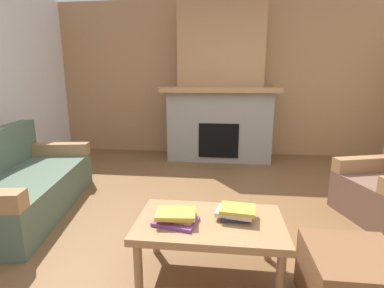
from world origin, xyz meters
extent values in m
plane|color=brown|center=(0.00, 0.00, 0.00)|extent=(9.00, 9.00, 0.00)
cube|color=#A87A4C|center=(0.00, 3.00, 1.35)|extent=(6.00, 0.12, 2.70)
cube|color=gray|center=(0.00, 2.59, 0.57)|extent=(1.70, 0.70, 1.15)
cube|color=black|center=(0.00, 2.26, 0.38)|extent=(0.64, 0.08, 0.56)
cube|color=#A87A4C|center=(0.00, 2.54, 1.19)|extent=(1.90, 0.82, 0.08)
cube|color=#A87A4C|center=(0.00, 2.69, 1.97)|extent=(1.40, 0.50, 1.47)
cube|color=#4C604C|center=(-1.95, 0.24, 0.20)|extent=(1.13, 1.92, 0.40)
cube|color=#997047|center=(-2.08, 1.04, 0.48)|extent=(0.85, 0.30, 0.15)
cube|color=#997047|center=(1.63, 0.81, 0.48)|extent=(0.77, 0.35, 0.15)
cube|color=#997047|center=(0.01, -0.56, 0.41)|extent=(1.00, 0.60, 0.05)
cylinder|color=#997047|center=(-0.43, -0.80, 0.19)|extent=(0.06, 0.06, 0.38)
cylinder|color=#997047|center=(0.45, -0.80, 0.19)|extent=(0.06, 0.06, 0.38)
cylinder|color=#997047|center=(-0.43, -0.32, 0.19)|extent=(0.06, 0.06, 0.38)
cylinder|color=#997047|center=(0.45, -0.32, 0.19)|extent=(0.06, 0.06, 0.38)
cube|color=brown|center=(0.86, -0.80, 0.20)|extent=(0.52, 0.52, 0.40)
cube|color=#7A3D84|center=(-0.22, -0.63, 0.44)|extent=(0.31, 0.25, 0.02)
cube|color=gold|center=(-0.20, -0.61, 0.47)|extent=(0.25, 0.19, 0.03)
cube|color=gold|center=(-0.22, -0.62, 0.49)|extent=(0.28, 0.21, 0.03)
cube|color=#2D2D33|center=(0.18, -0.51, 0.44)|extent=(0.21, 0.15, 0.03)
cube|color=beige|center=(0.18, -0.51, 0.47)|extent=(0.27, 0.21, 0.03)
cube|color=gold|center=(0.19, -0.52, 0.50)|extent=(0.25, 0.20, 0.03)
camera|label=1|loc=(0.09, -2.37, 1.38)|focal=27.12mm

